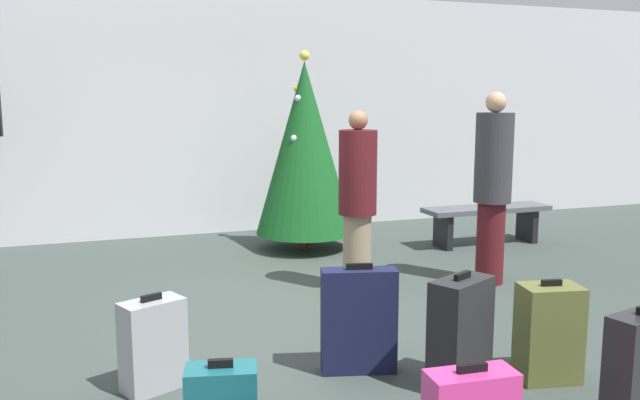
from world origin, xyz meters
TOP-DOWN VIEW (x-y plane):
  - ground_plane at (0.00, 0.00)m, footprint 16.00×16.00m
  - back_wall at (0.00, 3.81)m, footprint 16.00×0.20m
  - holiday_tree at (1.02, 2.41)m, footprint 1.18×1.18m
  - waiting_bench at (3.23, 1.88)m, footprint 1.62×0.44m
  - traveller_0 at (2.29, 0.41)m, footprint 0.43×0.43m
  - traveller_1 at (0.96, 0.61)m, footprint 0.47×0.47m
  - suitcase_2 at (-1.06, -0.94)m, footprint 0.43×0.35m
  - suitcase_3 at (0.25, -1.12)m, footprint 0.52×0.29m
  - suitcase_6 at (0.76, -1.55)m, footprint 0.48×0.39m
  - suitcase_7 at (1.36, -1.64)m, footprint 0.42×0.33m

SIDE VIEW (x-z plane):
  - ground_plane at x=0.00m, z-range 0.00..0.00m
  - suitcase_2 at x=-1.06m, z-range -0.02..0.60m
  - suitcase_7 at x=1.36m, z-range -0.02..0.65m
  - suitcase_3 at x=0.25m, z-range -0.02..0.72m
  - suitcase_6 at x=0.76m, z-range -0.02..0.73m
  - waiting_bench at x=3.23m, z-range 0.12..0.60m
  - traveller_1 at x=0.96m, z-range 0.04..1.74m
  - traveller_0 at x=2.29m, z-range 0.05..1.92m
  - holiday_tree at x=1.02m, z-range 0.04..2.40m
  - back_wall at x=0.00m, z-range 0.00..3.21m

